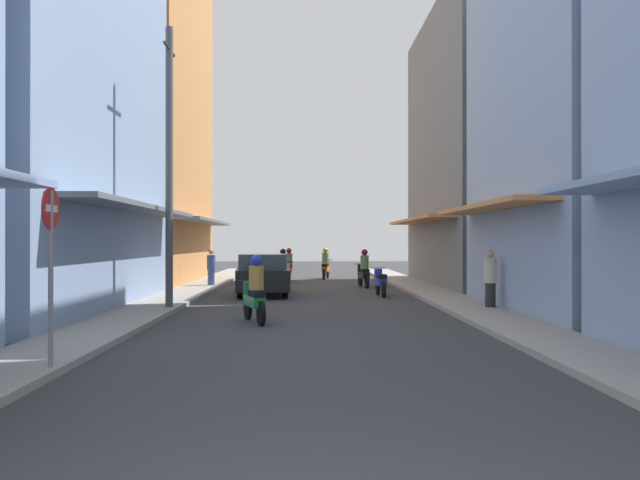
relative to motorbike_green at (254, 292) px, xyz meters
The scene contains 18 objects.
ground_plane 4.10m from the motorbike_green, 70.87° to the left, with size 84.75×84.75×0.00m, color #38383A.
sidewalk_left 4.93m from the motorbike_green, 128.73° to the left, with size 1.61×46.52×0.12m, color #9E9991.
sidewalk_right 6.89m from the motorbike_green, 33.76° to the left, with size 1.61×46.52×0.12m, color #9E9991.
building_left_mid 8.95m from the motorbike_green, 158.73° to the left, with size 7.05×11.35×11.60m.
building_left_far 17.48m from the motorbike_green, 115.76° to the left, with size 7.05×10.90×16.45m.
building_right_mid 11.56m from the motorbike_green, 11.35° to the left, with size 7.05×8.23×14.04m.
building_right_far 16.33m from the motorbike_green, 52.17° to the left, with size 7.05×11.30×11.72m.
motorbike_green is the anchor object (origin of this frame).
motorbike_blue 8.03m from the motorbike_green, 61.93° to the left, with size 0.55×1.81×0.96m.
motorbike_orange 17.35m from the motorbike_green, 82.66° to the left, with size 0.60×1.79×1.58m.
motorbike_red 15.56m from the motorbike_green, 88.61° to the left, with size 0.55×1.81×1.58m.
motorbike_black 11.78m from the motorbike_green, 72.32° to the left, with size 0.55×1.81×1.58m.
motorbike_white 13.07m from the motorbike_green, 88.96° to the left, with size 0.62×1.79×1.58m.
parked_car 7.56m from the motorbike_green, 92.64° to the left, with size 2.10×4.23×1.45m.
pedestrian_midway 6.57m from the motorbike_green, 19.92° to the left, with size 0.34×0.34×1.67m.
pedestrian_crossing 11.35m from the motorbike_green, 103.48° to the left, with size 0.34×0.34×1.59m.
utility_pole 4.76m from the motorbike_green, 135.44° to the left, with size 0.20×1.20×7.69m.
street_sign_no_entry 6.29m from the motorbike_green, 112.73° to the right, with size 0.07×0.60×2.65m.
Camera 1 is at (-0.14, -3.24, 1.88)m, focal length 35.48 mm.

